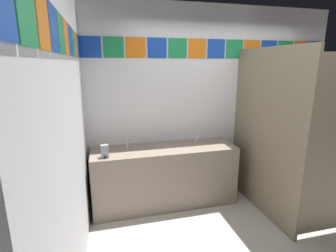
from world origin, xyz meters
TOP-DOWN VIEW (x-y plane):
  - ground_plane at (0.00, 0.00)m, footprint 8.13×8.13m
  - wall_back at (-0.00, 1.45)m, footprint 3.70×0.09m
  - wall_side at (-1.89, 0.00)m, footprint 0.09×2.83m
  - vanity_counter at (-0.82, 1.12)m, footprint 1.95×0.58m
  - faucet_left at (-1.31, 1.21)m, footprint 0.04×0.10m
  - faucet_right at (-0.34, 1.21)m, footprint 0.04×0.10m
  - soap_dispenser at (-1.61, 0.95)m, footprint 0.09×0.09m
  - stall_divider at (0.55, 0.42)m, footprint 0.92×1.46m
  - toilet at (0.86, 1.02)m, footprint 0.39×0.49m

SIDE VIEW (x-z plane):
  - ground_plane at x=0.00m, z-range 0.00..0.00m
  - toilet at x=0.86m, z-range -0.07..0.67m
  - vanity_counter at x=-0.82m, z-range 0.01..0.83m
  - faucet_left at x=-1.31m, z-range 0.80..0.94m
  - faucet_right at x=-0.34m, z-range 0.80..0.94m
  - soap_dispenser at x=-1.61m, z-range 0.82..0.98m
  - stall_divider at x=0.55m, z-range 0.00..2.13m
  - wall_back at x=0.00m, z-range 0.01..2.73m
  - wall_side at x=-1.89m, z-range 0.01..2.73m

